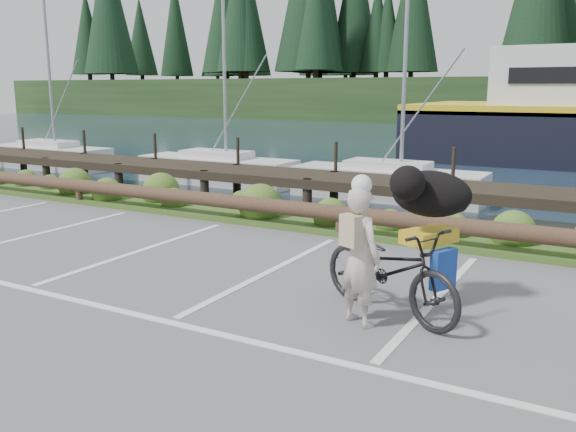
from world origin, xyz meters
name	(u,v)px	position (x,y,z in m)	size (l,w,h in m)	color
ground	(189,312)	(0.00, 0.00, 0.00)	(72.00, 72.00, 0.00)	#535355
vegetation_strip	(354,227)	(0.00, 5.30, 0.05)	(34.00, 1.60, 0.10)	#3D5B21
log_rail	(339,236)	(0.00, 4.60, 0.00)	(32.00, 0.30, 0.60)	#443021
bicycle	(390,270)	(2.23, 1.17, 0.58)	(0.77, 2.21, 1.16)	black
cyclist	(360,256)	(2.02, 0.70, 0.84)	(0.61, 0.40, 1.67)	#BAAF9D
dog	(431,194)	(2.52, 1.82, 1.46)	(1.04, 0.51, 0.60)	black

